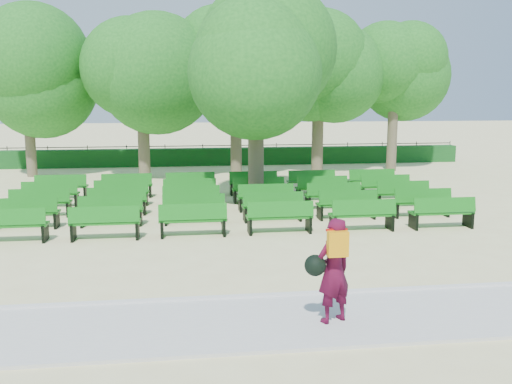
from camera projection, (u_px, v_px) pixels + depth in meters
ground at (258, 223)px, 16.72m from camera, size 120.00×120.00×0.00m
paving at (318, 320)px, 9.48m from camera, size 30.00×2.20×0.06m
curb at (304, 295)px, 10.60m from camera, size 30.00×0.12×0.10m
hedge at (222, 157)px, 30.31m from camera, size 26.00×0.70×0.90m
fence at (222, 164)px, 30.78m from camera, size 26.00×0.10×1.02m
tree_line at (229, 175)px, 26.48m from camera, size 21.80×6.80×7.04m
bench_array at (228, 209)px, 18.33m from camera, size 1.79×0.56×1.13m
tree_among at (256, 70)px, 18.78m from camera, size 4.87×4.87×6.73m
person at (332, 269)px, 9.18m from camera, size 0.87×0.63×1.73m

